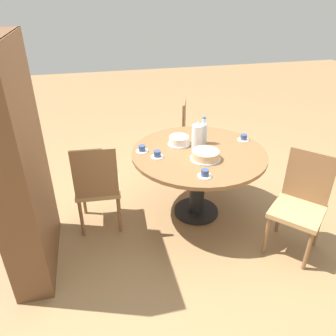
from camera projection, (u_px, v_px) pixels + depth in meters
ground_plane at (196, 212)px, 3.57m from camera, size 14.00×14.00×0.00m
dining_table at (198, 164)px, 3.28m from camera, size 1.33×1.33×0.73m
chair_a at (194, 134)px, 4.21m from camera, size 0.53×0.53×0.93m
chair_b at (98, 185)px, 3.13m from camera, size 0.45×0.45×0.93m
chair_c at (301, 202)px, 2.89m from camera, size 0.59×0.59×0.93m
bookshelf at (23, 171)px, 2.54m from camera, size 0.95×0.28×1.89m
coffee_pot at (197, 136)px, 3.24m from camera, size 0.11×0.11×0.27m
water_bottle at (203, 133)px, 3.33m from camera, size 0.07×0.07×0.28m
cake_main at (205, 155)px, 3.05m from camera, size 0.29×0.29×0.09m
cake_second at (179, 141)px, 3.34m from camera, size 0.23×0.23×0.09m
cup_a at (205, 174)px, 2.78m from camera, size 0.12×0.12×0.06m
cup_b at (244, 138)px, 3.44m from camera, size 0.12×0.12×0.06m
cup_c at (142, 149)px, 3.20m from camera, size 0.12×0.12×0.06m
cup_d at (157, 155)px, 3.10m from camera, size 0.12×0.12×0.06m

